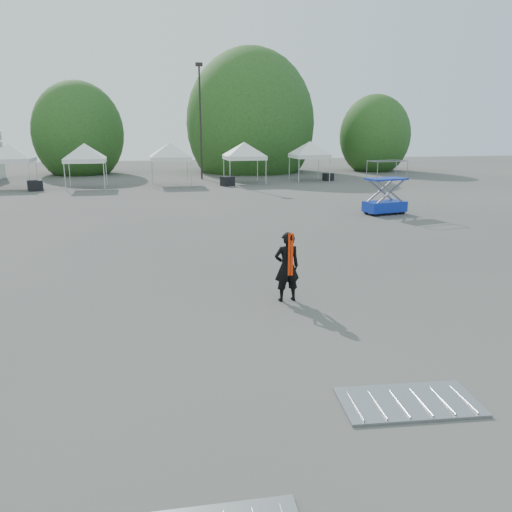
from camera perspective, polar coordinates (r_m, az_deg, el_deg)
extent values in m
plane|color=#474442|center=(13.76, -1.94, -4.33)|extent=(120.00, 120.00, 0.00)
cylinder|color=black|center=(45.12, -6.36, 14.74)|extent=(0.16, 0.16, 9.50)
cube|color=black|center=(45.43, -6.54, 20.93)|extent=(0.60, 0.25, 0.30)
cylinder|color=#382314|center=(53.17, -19.38, 10.07)|extent=(0.36, 0.36, 2.27)
ellipsoid|color=#1D4818|center=(53.07, -19.63, 13.08)|extent=(4.16, 4.16, 4.78)
cylinder|color=#382314|center=(53.13, -0.65, 11.15)|extent=(0.36, 0.36, 2.80)
ellipsoid|color=#1D4818|center=(53.05, -0.66, 14.87)|extent=(5.12, 5.12, 5.89)
cylinder|color=#382314|center=(55.60, 13.25, 10.56)|extent=(0.36, 0.36, 2.10)
ellipsoid|color=#1D4818|center=(55.50, 13.41, 13.22)|extent=(3.84, 3.84, 4.42)
cylinder|color=silver|center=(40.68, -24.49, 8.31)|extent=(0.06, 0.06, 2.00)
cylinder|color=silver|center=(43.62, -23.76, 8.71)|extent=(0.06, 0.06, 2.00)
cube|color=white|center=(42.38, -26.27, 9.79)|extent=(3.20, 3.20, 0.30)
pyramid|color=white|center=(42.33, -26.46, 11.47)|extent=(4.52, 4.52, 1.10)
cylinder|color=silver|center=(38.94, -21.01, 8.43)|extent=(0.06, 0.06, 2.00)
cylinder|color=silver|center=(38.67, -16.96, 8.72)|extent=(0.06, 0.06, 2.00)
cylinder|color=silver|center=(41.64, -20.53, 8.80)|extent=(0.06, 0.06, 2.00)
cylinder|color=silver|center=(41.38, -16.74, 9.07)|extent=(0.06, 0.06, 2.00)
cube|color=white|center=(40.06, -18.93, 10.30)|extent=(2.93, 2.93, 0.30)
pyramid|color=white|center=(40.00, -19.08, 12.08)|extent=(4.14, 4.14, 1.10)
cylinder|color=silver|center=(39.34, -11.69, 9.13)|extent=(0.06, 0.06, 2.00)
cylinder|color=silver|center=(39.53, -7.42, 9.33)|extent=(0.06, 0.06, 2.00)
cylinder|color=silver|center=(42.24, -11.82, 9.47)|extent=(0.06, 0.06, 2.00)
cylinder|color=silver|center=(42.41, -7.84, 9.65)|extent=(0.06, 0.06, 2.00)
cube|color=white|center=(40.78, -9.76, 10.92)|extent=(3.11, 3.11, 0.30)
pyramid|color=white|center=(40.72, -9.84, 12.67)|extent=(4.40, 4.40, 1.10)
cylinder|color=silver|center=(39.89, -2.99, 9.47)|extent=(0.06, 0.06, 2.00)
cylinder|color=silver|center=(40.51, 1.15, 9.56)|extent=(0.06, 0.06, 2.00)
cylinder|color=silver|center=(42.76, -3.70, 9.79)|extent=(0.06, 0.06, 2.00)
cylinder|color=silver|center=(43.34, 0.18, 9.88)|extent=(0.06, 0.06, 2.00)
cube|color=white|center=(41.52, -1.35, 11.17)|extent=(3.13, 3.13, 0.30)
pyramid|color=white|center=(41.47, -1.36, 12.90)|extent=(4.43, 4.43, 1.10)
cylinder|color=silver|center=(42.21, 4.92, 9.71)|extent=(0.06, 0.06, 2.00)
cylinder|color=silver|center=(43.13, 8.43, 9.71)|extent=(0.06, 0.06, 2.00)
cylinder|color=silver|center=(44.81, 3.82, 10.00)|extent=(0.06, 0.06, 2.00)
cylinder|color=silver|center=(45.68, 7.16, 10.01)|extent=(0.06, 0.06, 2.00)
cube|color=white|center=(43.87, 6.12, 11.27)|extent=(2.94, 2.94, 0.30)
pyramid|color=white|center=(43.82, 6.17, 12.90)|extent=(4.15, 4.15, 1.10)
imported|color=black|center=(12.97, 3.55, -1.24)|extent=(0.69, 0.46, 1.85)
cube|color=#F92B04|center=(12.71, 3.81, 0.15)|extent=(0.15, 0.02, 1.11)
cube|color=#0C149E|center=(27.33, 14.49, 5.51)|extent=(2.32, 1.46, 0.54)
cube|color=#0C149E|center=(27.15, 14.68, 8.51)|extent=(2.23, 1.40, 0.09)
cylinder|color=black|center=(26.52, 13.67, 4.77)|extent=(0.34, 0.19, 0.32)
cylinder|color=black|center=(27.53, 16.37, 4.93)|extent=(0.34, 0.19, 0.32)
cylinder|color=black|center=(27.23, 12.52, 5.08)|extent=(0.34, 0.19, 0.32)
cylinder|color=black|center=(28.21, 15.20, 5.23)|extent=(0.34, 0.19, 0.32)
cube|color=#93959A|center=(8.95, 17.04, -15.67)|extent=(2.38, 1.39, 0.05)
cube|color=black|center=(39.83, -23.93, 7.36)|extent=(1.16, 1.02, 0.76)
cube|color=black|center=(39.69, -3.28, 8.53)|extent=(1.16, 1.03, 0.74)
cube|color=black|center=(44.19, 8.26, 8.93)|extent=(0.98, 0.87, 0.63)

